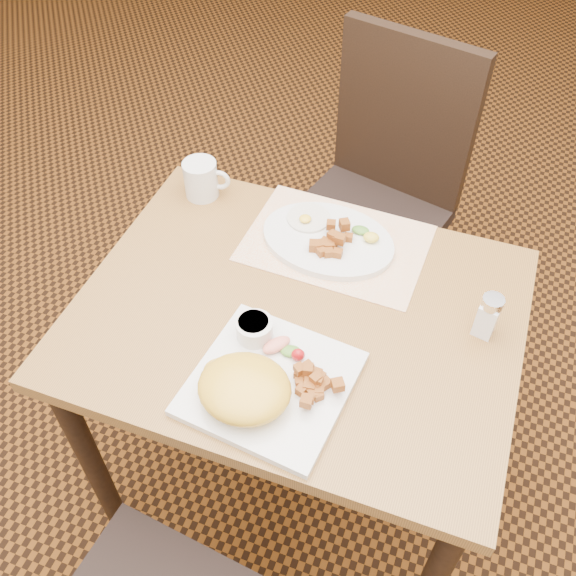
# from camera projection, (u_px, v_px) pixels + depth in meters

# --- Properties ---
(ground) EXTENTS (8.00, 8.00, 0.00)m
(ground) POSITION_uv_depth(u_px,v_px,m) (294.00, 476.00, 1.87)
(ground) COLOR black
(ground) RESTS_ON ground
(table) EXTENTS (0.90, 0.70, 0.75)m
(table) POSITION_uv_depth(u_px,v_px,m) (297.00, 343.00, 1.40)
(table) COLOR olive
(table) RESTS_ON ground
(chair_far) EXTENTS (0.51, 0.52, 0.97)m
(chair_far) POSITION_uv_depth(u_px,v_px,m) (379.00, 187.00, 1.91)
(chair_far) COLOR black
(chair_far) RESTS_ON ground
(placemat) EXTENTS (0.41, 0.29, 0.00)m
(placemat) POSITION_uv_depth(u_px,v_px,m) (336.00, 243.00, 1.45)
(placemat) COLOR white
(placemat) RESTS_ON table
(plate_square) EXTENTS (0.31, 0.31, 0.02)m
(plate_square) POSITION_uv_depth(u_px,v_px,m) (271.00, 383.00, 1.19)
(plate_square) COLOR silver
(plate_square) RESTS_ON table
(plate_oval) EXTENTS (0.33, 0.26, 0.02)m
(plate_oval) POSITION_uv_depth(u_px,v_px,m) (328.00, 240.00, 1.44)
(plate_oval) COLOR silver
(plate_oval) RESTS_ON placemat
(hollandaise_mound) EXTENTS (0.18, 0.15, 0.06)m
(hollandaise_mound) POSITION_uv_depth(u_px,v_px,m) (244.00, 388.00, 1.13)
(hollandaise_mound) COLOR yellow
(hollandaise_mound) RESTS_ON plate_square
(ramekin) EXTENTS (0.07, 0.07, 0.04)m
(ramekin) POSITION_uv_depth(u_px,v_px,m) (254.00, 328.00, 1.24)
(ramekin) COLOR silver
(ramekin) RESTS_ON plate_square
(garnish_sq) EXTENTS (0.09, 0.07, 0.03)m
(garnish_sq) POSITION_uv_depth(u_px,v_px,m) (284.00, 348.00, 1.22)
(garnish_sq) COLOR #387223
(garnish_sq) RESTS_ON plate_square
(fried_egg) EXTENTS (0.10, 0.10, 0.02)m
(fried_egg) POSITION_uv_depth(u_px,v_px,m) (308.00, 218.00, 1.47)
(fried_egg) COLOR white
(fried_egg) RESTS_ON plate_oval
(garnish_ov) EXTENTS (0.07, 0.05, 0.02)m
(garnish_ov) POSITION_uv_depth(u_px,v_px,m) (367.00, 234.00, 1.43)
(garnish_ov) COLOR #387223
(garnish_ov) RESTS_ON plate_oval
(salt_shaker) EXTENTS (0.05, 0.05, 0.10)m
(salt_shaker) POSITION_uv_depth(u_px,v_px,m) (488.00, 315.00, 1.24)
(salt_shaker) COLOR white
(salt_shaker) RESTS_ON table
(coffee_mug) EXTENTS (0.11, 0.08, 0.09)m
(coffee_mug) POSITION_uv_depth(u_px,v_px,m) (202.00, 179.00, 1.53)
(coffee_mug) COLOR silver
(coffee_mug) RESTS_ON table
(home_fries_sq) EXTENTS (0.10, 0.10, 0.04)m
(home_fries_sq) POSITION_uv_depth(u_px,v_px,m) (314.00, 383.00, 1.16)
(home_fries_sq) COLOR #9D5319
(home_fries_sq) RESTS_ON plate_square
(home_fries_ov) EXTENTS (0.09, 0.11, 0.04)m
(home_fries_ov) POSITION_uv_depth(u_px,v_px,m) (331.00, 241.00, 1.41)
(home_fries_ov) COLOR #9D5319
(home_fries_ov) RESTS_ON plate_oval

